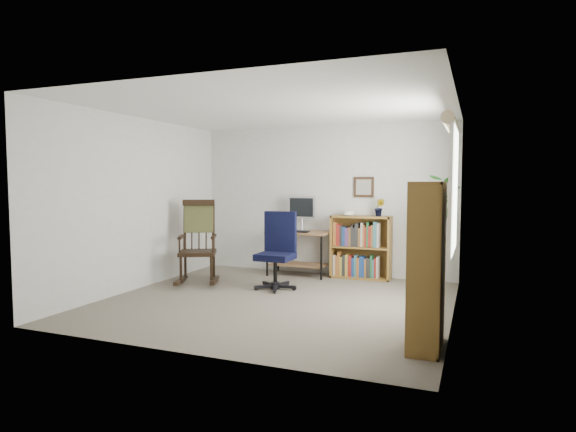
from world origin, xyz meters
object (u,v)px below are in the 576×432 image
at_px(tall_bookshelf, 427,266).
at_px(rocking_chair, 197,241).
at_px(desk, 299,253).
at_px(low_bookshelf, 361,247).
at_px(office_chair, 275,250).

bearing_deg(tall_bookshelf, rocking_chair, 154.18).
bearing_deg(desk, low_bookshelf, 6.96).
xyz_separation_m(desk, office_chair, (0.04, -1.07, 0.19)).
height_order(office_chair, rocking_chair, rocking_chair).
xyz_separation_m(desk, low_bookshelf, (0.98, 0.12, 0.13)).
distance_m(desk, tall_bookshelf, 3.60).
relative_size(office_chair, tall_bookshelf, 0.73).
height_order(low_bookshelf, tall_bookshelf, tall_bookshelf).
height_order(rocking_chair, tall_bookshelf, tall_bookshelf).
xyz_separation_m(desk, rocking_chair, (-1.18, -1.12, 0.27)).
distance_m(office_chair, low_bookshelf, 1.52).
distance_m(low_bookshelf, tall_bookshelf, 3.17).
height_order(desk, tall_bookshelf, tall_bookshelf).
bearing_deg(low_bookshelf, tall_bookshelf, -66.47).
bearing_deg(low_bookshelf, office_chair, -128.30).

